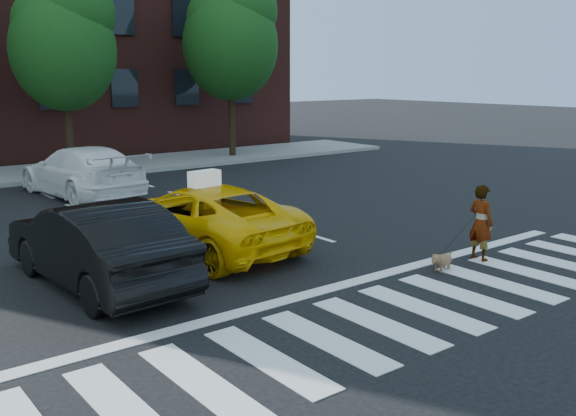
{
  "coord_description": "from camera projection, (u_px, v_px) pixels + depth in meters",
  "views": [
    {
      "loc": [
        -7.51,
        -6.22,
        3.62
      ],
      "look_at": [
        -0.17,
        3.22,
        1.1
      ],
      "focal_mm": 40.0,
      "sensor_mm": 36.0,
      "label": 1
    }
  ],
  "objects": [
    {
      "name": "black_sedan",
      "position": [
        97.0,
        244.0,
        11.02
      ],
      "size": [
        1.83,
        4.61,
        1.49
      ],
      "primitive_type": "imported",
      "rotation": [
        0.0,
        0.0,
        3.2
      ],
      "color": "black",
      "rests_on": "ground"
    },
    {
      "name": "ground",
      "position": [
        422.0,
        308.0,
        10.07
      ],
      "size": [
        120.0,
        120.0,
        0.0
      ],
      "primitive_type": "plane",
      "color": "black",
      "rests_on": "ground"
    },
    {
      "name": "tree_right",
      "position": [
        231.0,
        33.0,
        26.64
      ],
      "size": [
        4.0,
        4.0,
        7.7
      ],
      "color": "black",
      "rests_on": "ground"
    },
    {
      "name": "tree_mid",
      "position": [
        64.0,
        37.0,
        22.52
      ],
      "size": [
        3.69,
        3.69,
        7.1
      ],
      "color": "black",
      "rests_on": "ground"
    },
    {
      "name": "dog",
      "position": [
        441.0,
        260.0,
        11.95
      ],
      "size": [
        0.61,
        0.27,
        0.35
      ],
      "rotation": [
        0.0,
        0.0,
        0.09
      ],
      "color": "olive",
      "rests_on": "ground"
    },
    {
      "name": "sidewalk_far",
      "position": [
        54.0,
        171.0,
        23.57
      ],
      "size": [
        30.0,
        4.0,
        0.15
      ],
      "primitive_type": "cube",
      "color": "slate",
      "rests_on": "ground"
    },
    {
      "name": "crosswalk",
      "position": [
        422.0,
        308.0,
        10.07
      ],
      "size": [
        13.0,
        2.4,
        0.01
      ],
      "primitive_type": "cube",
      "color": "silver",
      "rests_on": "ground"
    },
    {
      "name": "woman",
      "position": [
        481.0,
        223.0,
        12.54
      ],
      "size": [
        0.4,
        0.58,
        1.51
      ],
      "primitive_type": "imported",
      "rotation": [
        0.0,
        0.0,
        1.49
      ],
      "color": "#999999",
      "rests_on": "ground"
    },
    {
      "name": "taxi",
      "position": [
        201.0,
        217.0,
        13.31
      ],
      "size": [
        2.82,
        5.15,
        1.37
      ],
      "primitive_type": "imported",
      "rotation": [
        0.0,
        0.0,
        3.26
      ],
      "color": "#F8B905",
      "rests_on": "ground"
    },
    {
      "name": "taxi_sign",
      "position": [
        204.0,
        179.0,
        12.98
      ],
      "size": [
        0.68,
        0.35,
        0.32
      ],
      "primitive_type": "cube",
      "rotation": [
        0.0,
        0.0,
        3.26
      ],
      "color": "white",
      "rests_on": "taxi"
    },
    {
      "name": "white_suv",
      "position": [
        82.0,
        171.0,
        19.13
      ],
      "size": [
        2.55,
        5.33,
        1.5
      ],
      "primitive_type": "imported",
      "rotation": [
        0.0,
        0.0,
        3.23
      ],
      "color": "white",
      "rests_on": "ground"
    },
    {
      "name": "stop_line",
      "position": [
        352.0,
        282.0,
        11.3
      ],
      "size": [
        12.0,
        0.3,
        0.01
      ],
      "primitive_type": "cube",
      "color": "silver",
      "rests_on": "ground"
    }
  ]
}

